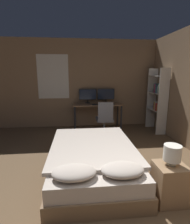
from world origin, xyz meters
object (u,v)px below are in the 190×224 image
at_px(keyboard, 98,105).
at_px(bookshelf, 158,97).
at_px(bed, 93,160).
at_px(nightstand, 169,183).
at_px(desk, 98,107).
at_px(monitor_left, 88,95).
at_px(computer_mouse, 107,104).
at_px(office_chair, 105,122).
at_px(bedside_lamp, 172,153).
at_px(monitor_right, 106,95).

xyz_separation_m(keyboard, bookshelf, (1.69, -0.28, 0.23)).
relative_size(bed, nightstand, 3.93).
bearing_deg(desk, bookshelf, -15.40).
height_order(nightstand, monitor_left, monitor_left).
relative_size(bed, desk, 1.41).
relative_size(bed, keyboard, 5.78).
bearing_deg(desk, computer_mouse, -34.05).
bearing_deg(office_chair, desk, 100.20).
xyz_separation_m(desk, computer_mouse, (0.27, -0.18, 0.12)).
xyz_separation_m(nightstand, bedside_lamp, (0.00, -0.00, 0.43)).
relative_size(bedside_lamp, monitor_right, 0.50).
height_order(keyboard, computer_mouse, computer_mouse).
height_order(office_chair, bookshelf, bookshelf).
bearing_deg(desk, monitor_right, 32.96).
relative_size(bedside_lamp, keyboard, 0.74).
xyz_separation_m(monitor_left, office_chair, (0.40, -0.84, -0.65)).
distance_m(monitor_left, office_chair, 1.14).
relative_size(nightstand, bookshelf, 0.29).
xyz_separation_m(monitor_right, keyboard, (-0.29, -0.37, -0.24)).
height_order(nightstand, monitor_right, monitor_right).
bearing_deg(keyboard, monitor_right, 52.11).
distance_m(nightstand, bookshelf, 3.12).
distance_m(computer_mouse, bookshelf, 1.46).
bearing_deg(nightstand, monitor_left, 103.79).
distance_m(bedside_lamp, desk, 3.32).
distance_m(desk, bookshelf, 1.79).
height_order(bedside_lamp, desk, bedside_lamp).
distance_m(desk, keyboard, 0.21).
bearing_deg(bed, office_chair, 75.12).
height_order(bedside_lamp, bookshelf, bookshelf).
xyz_separation_m(monitor_left, monitor_right, (0.57, 0.00, 0.00)).
height_order(monitor_left, monitor_right, same).
bearing_deg(keyboard, office_chair, -75.99).
distance_m(nightstand, monitor_right, 3.55).
distance_m(desk, monitor_right, 0.49).
bearing_deg(nightstand, bookshelf, 68.12).
relative_size(bed, bedside_lamp, 7.76).
relative_size(monitor_left, monitor_right, 1.00).
xyz_separation_m(nightstand, office_chair, (-0.44, 2.62, 0.11)).
distance_m(bed, desk, 2.55).
relative_size(bedside_lamp, computer_mouse, 3.83).
distance_m(desk, computer_mouse, 0.35).
height_order(bedside_lamp, office_chair, office_chair).
bearing_deg(monitor_left, office_chair, -64.30).
bearing_deg(bedside_lamp, bookshelf, 68.12).
distance_m(bedside_lamp, office_chair, 2.67).
distance_m(nightstand, computer_mouse, 3.15).
xyz_separation_m(bedside_lamp, bookshelf, (1.13, 2.81, 0.32)).
height_order(bed, keyboard, keyboard).
bearing_deg(bed, nightstand, -40.07).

